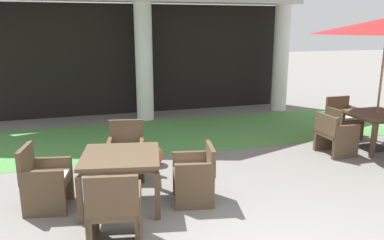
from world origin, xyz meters
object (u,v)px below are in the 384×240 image
at_px(patio_chair_near_foreground_west, 335,134).
at_px(patio_chair_mid_left_south, 115,211).
at_px(patio_table_mid_left, 121,161).
at_px(patio_table_near_foreground, 377,118).
at_px(patio_chair_mid_left_east, 195,174).
at_px(patio_chair_mid_left_west, 45,180).
at_px(patio_chair_mid_left_north, 126,153).
at_px(terracotta_urn, 154,156).
at_px(patio_chair_near_foreground_north, 343,119).

relative_size(patio_chair_near_foreground_west, patio_chair_mid_left_south, 0.86).
bearing_deg(patio_table_mid_left, patio_table_near_foreground, 10.89).
relative_size(patio_chair_mid_left_east, patio_chair_mid_left_west, 0.92).
relative_size(patio_chair_mid_left_north, patio_chair_mid_left_south, 0.99).
height_order(patio_chair_mid_left_west, terracotta_urn, patio_chair_mid_left_west).
distance_m(patio_chair_near_foreground_north, terracotta_urn, 4.41).
bearing_deg(patio_chair_mid_left_south, patio_chair_mid_left_north, 90.00).
distance_m(patio_table_mid_left, patio_chair_mid_left_east, 1.04).
distance_m(patio_table_near_foreground, patio_table_mid_left, 5.19).
bearing_deg(terracotta_urn, patio_table_near_foreground, -5.40).
bearing_deg(patio_table_near_foreground, patio_table_mid_left, -169.11).
xyz_separation_m(patio_table_mid_left, terracotta_urn, (0.72, 1.40, -0.47)).
height_order(patio_chair_near_foreground_north, patio_chair_near_foreground_west, patio_chair_near_foreground_north).
xyz_separation_m(patio_chair_mid_left_east, terracotta_urn, (-0.27, 1.59, -0.22)).
height_order(patio_chair_mid_left_south, patio_chair_mid_left_west, patio_chair_mid_left_south).
bearing_deg(patio_chair_near_foreground_north, patio_chair_near_foreground_west, 45.11).
bearing_deg(patio_chair_mid_left_east, patio_chair_mid_left_south, 135.18).
distance_m(patio_chair_near_foreground_west, patio_chair_mid_left_west, 5.21).
relative_size(patio_chair_mid_left_west, terracotta_urn, 2.10).
xyz_separation_m(patio_table_mid_left, patio_chair_mid_left_south, (-0.19, -1.00, -0.22)).
distance_m(patio_table_near_foreground, patio_chair_mid_left_south, 5.65).
relative_size(patio_chair_near_foreground_north, terracotta_urn, 2.09).
height_order(patio_table_near_foreground, terracotta_urn, patio_table_near_foreground).
relative_size(patio_chair_mid_left_east, terracotta_urn, 1.94).
bearing_deg(patio_chair_mid_left_south, patio_table_mid_left, 90.00).
distance_m(patio_table_mid_left, terracotta_urn, 1.64).
bearing_deg(patio_chair_mid_left_south, patio_chair_mid_left_east, 45.18).
height_order(patio_table_mid_left, terracotta_urn, patio_table_mid_left).
height_order(patio_chair_mid_left_east, patio_chair_mid_left_west, patio_chair_mid_left_west).
height_order(patio_table_mid_left, patio_chair_mid_left_east, patio_chair_mid_left_east).
height_order(patio_chair_near_foreground_west, patio_chair_mid_left_east, patio_chair_mid_left_east).
distance_m(patio_chair_near_foreground_north, patio_table_mid_left, 5.45).
height_order(patio_chair_mid_left_north, patio_chair_mid_left_south, patio_chair_mid_left_south).
relative_size(patio_chair_mid_left_north, patio_chair_mid_left_east, 1.11).
distance_m(patio_table_near_foreground, patio_chair_mid_left_east, 4.28).
xyz_separation_m(patio_chair_near_foreground_north, patio_chair_mid_left_north, (-4.90, -0.94, -0.00)).
xyz_separation_m(patio_chair_near_foreground_north, patio_table_mid_left, (-5.09, -1.93, 0.23)).
bearing_deg(patio_chair_near_foreground_north, patio_chair_mid_left_west, 15.38).
height_order(patio_table_near_foreground, patio_chair_mid_left_south, patio_chair_mid_left_south).
height_order(patio_chair_mid_left_east, patio_chair_mid_left_south, patio_chair_mid_left_south).
bearing_deg(patio_chair_near_foreground_west, patio_chair_mid_left_east, -70.37).
bearing_deg(patio_chair_mid_left_north, patio_chair_mid_left_west, 45.02).
xyz_separation_m(patio_table_near_foreground, patio_chair_mid_left_south, (-5.29, -1.98, -0.23)).
xyz_separation_m(patio_chair_near_foreground_west, patio_chair_mid_left_south, (-4.34, -1.97, 0.03)).
relative_size(patio_chair_near_foreground_west, patio_chair_mid_left_west, 0.90).
bearing_deg(patio_table_mid_left, patio_chair_near_foreground_west, 13.18).
relative_size(patio_chair_near_foreground_west, patio_chair_mid_left_east, 0.97).
distance_m(patio_table_mid_left, patio_chair_mid_left_south, 1.04).
bearing_deg(patio_table_near_foreground, patio_chair_mid_left_west, -172.63).
bearing_deg(patio_chair_near_foreground_north, patio_table_mid_left, 20.22).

